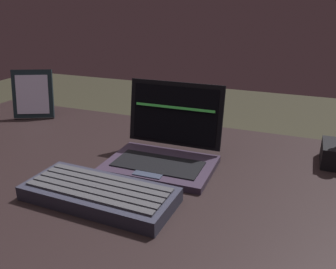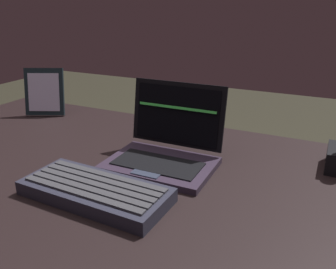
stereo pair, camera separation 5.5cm
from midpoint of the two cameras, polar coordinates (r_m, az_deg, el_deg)
desk at (r=0.88m, az=-4.28°, el=-11.64°), size 1.66×0.80×0.74m
laptop_front at (r=0.88m, az=-2.37°, el=-2.39°), size 0.26×0.21×0.19m
external_keyboard at (r=0.75m, az=-13.21°, el=-9.36°), size 0.32×0.15×0.03m
photo_frame at (r=1.32m, az=-22.27°, el=6.05°), size 0.15×0.10×0.17m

